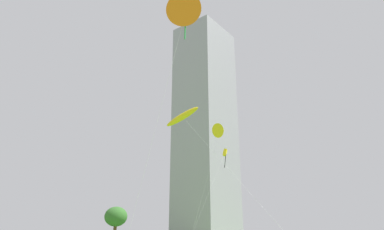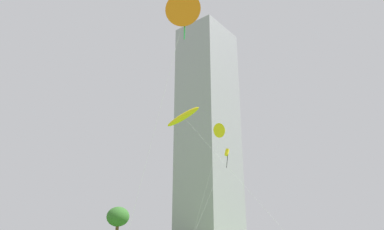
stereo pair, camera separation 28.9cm
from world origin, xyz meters
The scene contains 6 objects.
kite_flying_0 centered at (-6.07, 14.00, 14.49)m, with size 13.97×0.82×15.67m.
kite_flying_1 centered at (-4.81, 24.38, 15.81)m, with size 5.52×3.43×16.97m.
kite_flying_2 centered at (-0.97, 2.70, 18.88)m, with size 5.13×3.50×20.49m.
kite_flying_3 centered at (-8.51, 38.66, 16.10)m, with size 3.54×11.04×16.99m.
park_tree_0 centered at (-23.34, 28.09, 4.94)m, with size 3.51×3.51×6.51m.
distant_highrise_0 centered at (-40.41, 118.57, 49.11)m, with size 20.40×23.79×98.23m, color #939399.
Camera 1 is at (8.04, -18.25, 1.83)m, focal length 31.63 mm.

